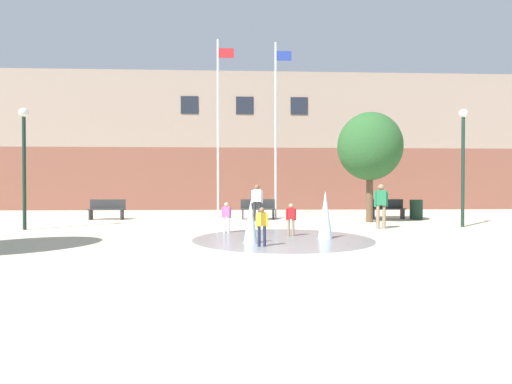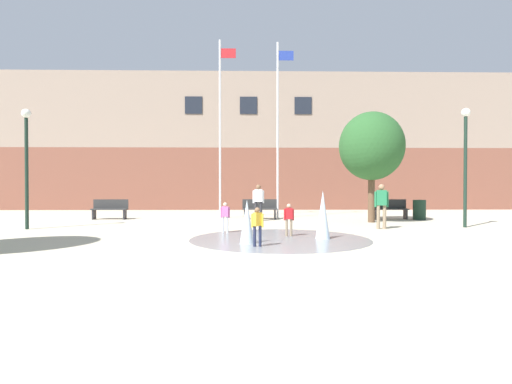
{
  "view_description": "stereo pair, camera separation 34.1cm",
  "coord_description": "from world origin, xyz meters",
  "views": [
    {
      "loc": [
        -0.38,
        -7.83,
        1.51
      ],
      "look_at": [
        0.26,
        7.01,
        1.3
      ],
      "focal_mm": 28.0,
      "sensor_mm": 36.0,
      "label": 1
    },
    {
      "loc": [
        -0.04,
        -7.84,
        1.51
      ],
      "look_at": [
        0.26,
        7.01,
        1.3
      ],
      "focal_mm": 28.0,
      "sensor_mm": 36.0,
      "label": 2
    }
  ],
  "objects": [
    {
      "name": "lamp_post_left_lane",
      "position": [
        -7.83,
        6.35,
        2.73
      ],
      "size": [
        0.32,
        0.32,
        4.23
      ],
      "color": "#192D23",
      "rests_on": "ground"
    },
    {
      "name": "ground_plane",
      "position": [
        0.0,
        0.0,
        0.0
      ],
      "size": [
        100.0,
        100.0,
        0.0
      ],
      "primitive_type": "plane",
      "color": "#BCB299"
    },
    {
      "name": "adult_near_bench",
      "position": [
        4.69,
        6.16,
        0.93
      ],
      "size": [
        0.5,
        0.27,
        1.59
      ],
      "rotation": [
        0.0,
        0.0,
        -0.23
      ],
      "color": "#89755B",
      "rests_on": "ground"
    },
    {
      "name": "library_building",
      "position": [
        0.0,
        20.73,
        4.44
      ],
      "size": [
        36.0,
        6.05,
        8.89
      ],
      "color": "brown",
      "rests_on": "ground"
    },
    {
      "name": "lamp_post_right_lane",
      "position": [
        7.96,
        6.66,
        2.82
      ],
      "size": [
        0.32,
        0.32,
        4.38
      ],
      "color": "#192D23",
      "rests_on": "ground"
    },
    {
      "name": "child_in_fountain",
      "position": [
        -0.78,
        5.19,
        0.58
      ],
      "size": [
        0.31,
        0.13,
        0.99
      ],
      "rotation": [
        0.0,
        0.0,
        0.0
      ],
      "color": "silver",
      "rests_on": "ground"
    },
    {
      "name": "teen_by_trashcan",
      "position": [
        0.42,
        9.53,
        0.93
      ],
      "size": [
        0.5,
        0.21,
        1.59
      ],
      "rotation": [
        0.0,
        0.0,
        -0.0
      ],
      "color": "#28282D",
      "rests_on": "ground"
    },
    {
      "name": "park_bench_left_of_flagpoles",
      "position": [
        -6.38,
        10.58,
        0.48
      ],
      "size": [
        1.6,
        0.44,
        0.91
      ],
      "color": "#28282D",
      "rests_on": "ground"
    },
    {
      "name": "park_bench_near_trashcan",
      "position": [
        6.51,
        10.4,
        0.48
      ],
      "size": [
        1.6,
        0.44,
        0.91
      ],
      "color": "#28282D",
      "rests_on": "ground"
    },
    {
      "name": "park_bench_under_left_flagpole",
      "position": [
        0.51,
        10.59,
        0.48
      ],
      "size": [
        1.6,
        0.44,
        0.91
      ],
      "color": "#28282D",
      "rests_on": "ground"
    },
    {
      "name": "flagpole_right",
      "position": [
        1.4,
        11.07,
        4.41
      ],
      "size": [
        0.8,
        0.1,
        8.33
      ],
      "color": "silver",
      "rests_on": "ground"
    },
    {
      "name": "street_tree_near_building",
      "position": [
        5.15,
        8.78,
        3.18
      ],
      "size": [
        2.69,
        2.69,
        4.63
      ],
      "color": "brown",
      "rests_on": "ground"
    },
    {
      "name": "flagpole_left",
      "position": [
        -1.33,
        11.07,
        4.46
      ],
      "size": [
        0.8,
        0.1,
        8.42
      ],
      "color": "silver",
      "rests_on": "ground"
    },
    {
      "name": "child_running",
      "position": [
        0.2,
        2.11,
        0.58
      ],
      "size": [
        0.31,
        0.23,
        0.99
      ],
      "rotation": [
        0.0,
        0.0,
        -2.38
      ],
      "color": "#1E233D",
      "rests_on": "ground"
    },
    {
      "name": "splash_fountain",
      "position": [
        1.11,
        3.31,
        0.43
      ],
      "size": [
        5.15,
        5.15,
        1.39
      ],
      "color": "gray",
      "rests_on": "ground"
    },
    {
      "name": "child_with_pink_shirt",
      "position": [
        1.2,
        4.16,
        0.58
      ],
      "size": [
        0.31,
        0.14,
        0.99
      ],
      "rotation": [
        0.0,
        0.0,
        0.07
      ],
      "color": "#89755B",
      "rests_on": "ground"
    },
    {
      "name": "trash_can",
      "position": [
        7.72,
        10.02,
        0.45
      ],
      "size": [
        0.56,
        0.56,
        0.9
      ],
      "primitive_type": "cylinder",
      "color": "#193323",
      "rests_on": "ground"
    }
  ]
}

